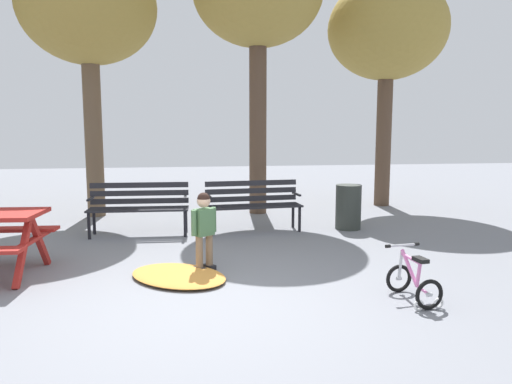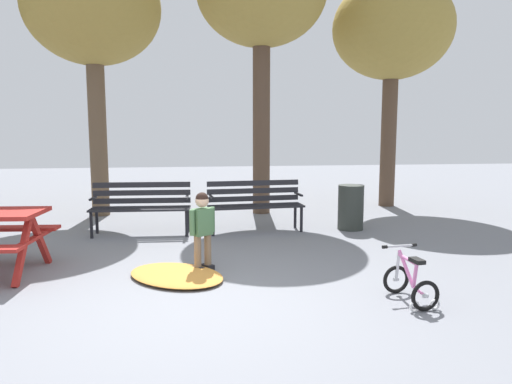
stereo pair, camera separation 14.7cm
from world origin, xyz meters
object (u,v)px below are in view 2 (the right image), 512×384
at_px(child_standing, 202,225).
at_px(kids_bicycle, 410,282).
at_px(park_bench_far_left, 141,204).
at_px(trash_bin, 351,207).
at_px(park_bench_left, 255,201).

distance_m(child_standing, kids_bicycle, 2.47).
height_order(park_bench_far_left, child_standing, child_standing).
bearing_deg(trash_bin, park_bench_left, 176.29).
bearing_deg(child_standing, park_bench_left, 66.86).
xyz_separation_m(park_bench_far_left, child_standing, (0.94, -2.21, 0.05)).
distance_m(park_bench_left, trash_bin, 1.67).
bearing_deg(child_standing, park_bench_far_left, 113.13).
bearing_deg(park_bench_far_left, trash_bin, -1.71).
xyz_separation_m(park_bench_far_left, park_bench_left, (1.89, 0.00, 0.00)).
xyz_separation_m(park_bench_far_left, trash_bin, (3.55, -0.11, -0.12)).
height_order(park_bench_left, child_standing, child_standing).
relative_size(park_bench_far_left, child_standing, 1.68).
bearing_deg(park_bench_far_left, child_standing, -66.87).
height_order(child_standing, trash_bin, child_standing).
distance_m(child_standing, trash_bin, 3.35).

